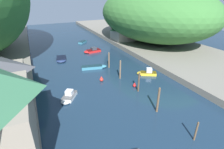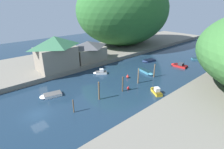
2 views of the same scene
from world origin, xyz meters
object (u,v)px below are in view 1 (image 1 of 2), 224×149
right_bank_cottage (124,31)px  channel_buoy_near (101,79)px  boat_far_right_bank (147,73)px  boat_red_skiff (95,67)px  boat_cabin_cruiser (83,42)px  person_by_boathouse (15,102)px  boat_moored_right (61,59)px  channel_buoy_far (134,85)px  boat_open_rowboat (69,97)px  person_on_quay (25,104)px  boat_navy_launch (92,51)px

right_bank_cottage → channel_buoy_near: right_bank_cottage is taller
boat_far_right_bank → boat_red_skiff: 11.04m
boat_cabin_cruiser → person_by_boathouse: person_by_boathouse is taller
boat_far_right_bank → channel_buoy_near: (-9.19, 1.16, -0.03)m
boat_moored_right → person_by_boathouse: size_ratio=2.85×
boat_moored_right → channel_buoy_near: bearing=118.7°
boat_far_right_bank → channel_buoy_far: size_ratio=4.59×
boat_far_right_bank → boat_open_rowboat: size_ratio=1.04×
channel_buoy_far → person_on_quay: (-16.93, -1.04, 1.79)m
boat_far_right_bank → boat_cabin_cruiser: boat_far_right_bank is taller
boat_far_right_bank → channel_buoy_near: boat_far_right_bank is taller
boat_moored_right → channel_buoy_near: 15.09m
channel_buoy_far → person_by_boathouse: size_ratio=0.51×
channel_buoy_near → person_by_boathouse: 14.53m
right_bank_cottage → boat_cabin_cruiser: 13.67m
boat_navy_launch → person_on_quay: (-16.67, -22.78, 1.73)m
boat_cabin_cruiser → boat_navy_launch: bearing=-48.8°
boat_far_right_bank → right_bank_cottage: bearing=12.8°
boat_moored_right → boat_red_skiff: (5.68, -8.13, 0.05)m
boat_red_skiff → boat_navy_launch: bearing=177.0°
boat_cabin_cruiser → channel_buoy_near: size_ratio=3.73×
boat_far_right_bank → boat_navy_launch: boat_far_right_bank is taller
right_bank_cottage → channel_buoy_far: (-12.10, -26.34, -3.46)m
right_bank_cottage → boat_navy_launch: right_bank_cottage is taller
boat_far_right_bank → boat_open_rowboat: bearing=128.5°
right_bank_cottage → boat_open_rowboat: 34.60m
right_bank_cottage → channel_buoy_near: bearing=-126.9°
boat_red_skiff → person_by_boathouse: 18.24m
boat_cabin_cruiser → boat_red_skiff: size_ratio=0.68×
boat_red_skiff → person_by_boathouse: person_by_boathouse is taller
boat_far_right_bank → channel_buoy_far: boat_far_right_bank is taller
boat_moored_right → boat_cabin_cruiser: size_ratio=1.26×
boat_cabin_cruiser → channel_buoy_near: (-4.95, -28.39, 0.14)m
boat_cabin_cruiser → boat_open_rowboat: size_ratio=1.01×
person_on_quay → person_by_boathouse: 1.53m
boat_cabin_cruiser → channel_buoy_far: size_ratio=4.46×
boat_red_skiff → boat_moored_right: bearing=-132.3°
channel_buoy_near → person_by_boathouse: bearing=-162.0°
boat_moored_right → person_by_boathouse: person_by_boathouse is taller
boat_red_skiff → boat_open_rowboat: bearing=-26.0°
boat_moored_right → boat_open_rowboat: 17.90m
right_bank_cottage → boat_open_rowboat: right_bank_cottage is taller
boat_open_rowboat → channel_buoy_near: boat_open_rowboat is taller
boat_moored_right → boat_open_rowboat: boat_open_rowboat is taller
boat_cabin_cruiser → boat_open_rowboat: 33.94m
boat_far_right_bank → person_on_quay: person_on_quay is taller
boat_open_rowboat → channel_buoy_near: bearing=-118.7°
boat_navy_launch → boat_open_rowboat: size_ratio=1.26×
boat_moored_right → person_by_boathouse: 20.92m
boat_red_skiff → person_on_quay: 17.95m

